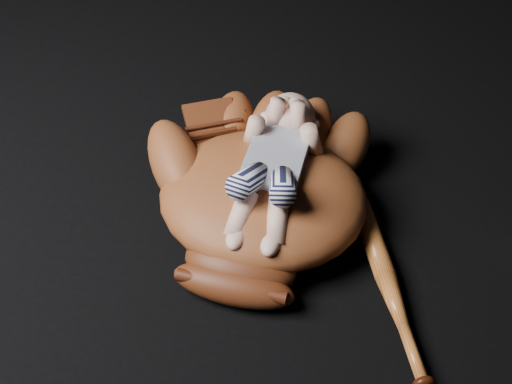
# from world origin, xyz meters

# --- Properties ---
(baseball_glove) EXTENTS (0.55, 0.60, 0.16)m
(baseball_glove) POSITION_xyz_m (-0.04, 0.07, 0.08)
(baseball_glove) COLOR brown
(baseball_glove) RESTS_ON ground
(newborn_baby) EXTENTS (0.21, 0.38, 0.15)m
(newborn_baby) POSITION_xyz_m (-0.03, 0.07, 0.13)
(newborn_baby) COLOR #D6A08A
(newborn_baby) RESTS_ON baseball_glove
(baseball_bat) EXTENTS (0.14, 0.39, 0.04)m
(baseball_bat) POSITION_xyz_m (0.18, -0.08, 0.02)
(baseball_bat) COLOR #AE5921
(baseball_bat) RESTS_ON ground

